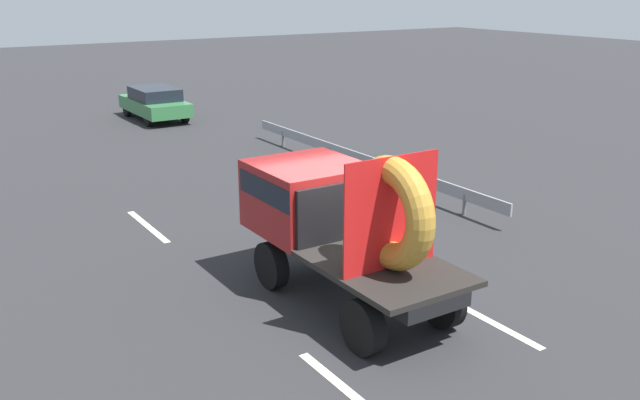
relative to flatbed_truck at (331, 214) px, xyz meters
The scene contains 8 objects.
ground_plane 1.61m from the flatbed_truck, 28.34° to the left, with size 120.00×120.00×0.00m, color #28282B.
flatbed_truck is the anchor object (origin of this frame).
distant_sedan 19.22m from the flatbed_truck, 79.87° to the left, with size 1.83×4.28×1.40m.
guardrail 8.72m from the flatbed_truck, 50.81° to the left, with size 0.10×12.46×0.71m.
lane_dash_left_near 3.86m from the flatbed_truck, 118.65° to the right, with size 2.74×0.16×0.01m, color beige.
lane_dash_left_far 6.06m from the flatbed_truck, 106.78° to the left, with size 2.67×0.16×0.01m, color beige.
lane_dash_right_near 3.56m from the flatbed_truck, 58.06° to the right, with size 2.01×0.16×0.01m, color beige.
lane_dash_right_far 6.28m from the flatbed_truck, 73.87° to the left, with size 2.65×0.16×0.01m, color beige.
Camera 1 is at (-7.10, -10.37, 5.73)m, focal length 39.04 mm.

